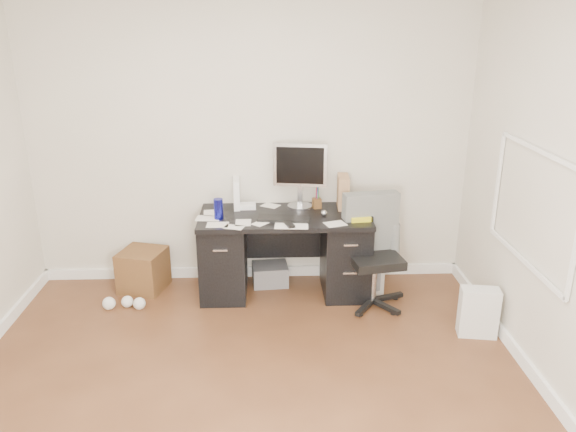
% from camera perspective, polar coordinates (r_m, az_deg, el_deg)
% --- Properties ---
extents(ground, '(4.00, 4.00, 0.00)m').
position_cam_1_polar(ground, '(3.85, -4.21, -18.98)').
color(ground, '#4D2C18').
rests_on(ground, ground).
extents(room_shell, '(4.02, 4.02, 2.71)m').
position_cam_1_polar(room_shell, '(3.13, -4.35, 5.90)').
color(room_shell, beige).
rests_on(room_shell, ground).
extents(desk, '(1.50, 0.70, 0.75)m').
position_cam_1_polar(desk, '(5.07, -0.35, -3.61)').
color(desk, black).
rests_on(desk, ground).
extents(loose_papers, '(1.10, 0.60, 0.00)m').
position_cam_1_polar(loose_papers, '(4.89, -2.68, -0.09)').
color(loose_papers, white).
rests_on(loose_papers, desk).
extents(lcd_monitor, '(0.52, 0.34, 0.61)m').
position_cam_1_polar(lcd_monitor, '(5.05, 1.24, 4.14)').
color(lcd_monitor, '#B3B3B8').
rests_on(lcd_monitor, desk).
extents(keyboard, '(0.46, 0.21, 0.03)m').
position_cam_1_polar(keyboard, '(4.81, -0.45, -0.27)').
color(keyboard, black).
rests_on(keyboard, desk).
extents(computer_mouse, '(0.06, 0.06, 0.06)m').
position_cam_1_polar(computer_mouse, '(4.91, 3.67, 0.30)').
color(computer_mouse, '#B3B3B8').
rests_on(computer_mouse, desk).
extents(travel_mug, '(0.09, 0.09, 0.18)m').
position_cam_1_polar(travel_mug, '(4.86, -7.07, 0.72)').
color(travel_mug, navy).
rests_on(travel_mug, desk).
extents(white_binder, '(0.12, 0.24, 0.27)m').
position_cam_1_polar(white_binder, '(5.12, -5.23, 2.31)').
color(white_binder, white).
rests_on(white_binder, desk).
extents(magazine_file, '(0.14, 0.26, 0.30)m').
position_cam_1_polar(magazine_file, '(5.12, 5.61, 2.47)').
color(magazine_file, '#986E49').
rests_on(magazine_file, desk).
extents(pen_cup, '(0.11, 0.11, 0.22)m').
position_cam_1_polar(pen_cup, '(5.10, 2.95, 1.98)').
color(pen_cup, '#553518').
rests_on(pen_cup, desk).
extents(yellow_book, '(0.21, 0.26, 0.04)m').
position_cam_1_polar(yellow_book, '(4.90, 7.20, 0.02)').
color(yellow_book, yellow).
rests_on(yellow_book, desk).
extents(paper_remote, '(0.29, 0.24, 0.02)m').
position_cam_1_polar(paper_remote, '(4.70, 0.36, -0.80)').
color(paper_remote, white).
rests_on(paper_remote, desk).
extents(office_chair, '(0.64, 0.64, 0.98)m').
position_cam_1_polar(office_chair, '(4.87, 8.82, -3.73)').
color(office_chair, '#545654').
rests_on(office_chair, ground).
extents(pc_tower, '(0.32, 0.43, 0.40)m').
position_cam_1_polar(pc_tower, '(5.25, 7.78, -5.39)').
color(pc_tower, '#B1ABA0').
rests_on(pc_tower, ground).
extents(shopping_bag, '(0.33, 0.26, 0.40)m').
position_cam_1_polar(shopping_bag, '(4.73, 18.78, -9.24)').
color(shopping_bag, silver).
rests_on(shopping_bag, ground).
extents(wicker_basket, '(0.47, 0.47, 0.38)m').
position_cam_1_polar(wicker_basket, '(5.38, -14.49, -5.31)').
color(wicker_basket, '#492B15').
rests_on(wicker_basket, ground).
extents(desk_printer, '(0.35, 0.29, 0.19)m').
position_cam_1_polar(desk_printer, '(5.34, -1.83, -5.94)').
color(desk_printer, slate).
rests_on(desk_printer, ground).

